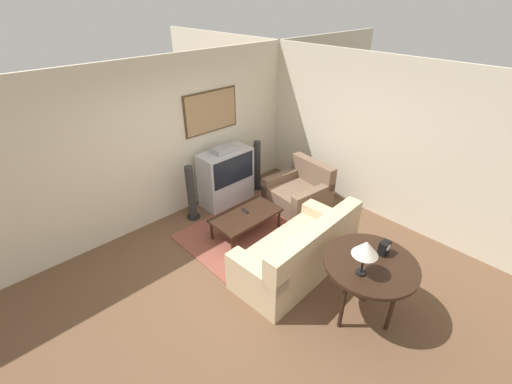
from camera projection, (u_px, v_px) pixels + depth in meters
name	position (u px, v px, depth m)	size (l,w,h in m)	color
ground_plane	(255.00, 270.00, 4.96)	(12.00, 12.00, 0.00)	brown
wall_back	(167.00, 142.00, 5.61)	(12.00, 0.10, 2.70)	beige
wall_right	(368.00, 137.00, 5.82)	(0.06, 12.00, 2.70)	beige
area_rug	(255.00, 231.00, 5.76)	(2.24, 1.72, 0.01)	brown
tv	(226.00, 177.00, 6.32)	(0.98, 0.49, 1.13)	#B7B7BC
couch	(299.00, 253.00, 4.79)	(1.92, 0.97, 0.92)	#CCB289
armchair	(299.00, 193.00, 6.33)	(1.02, 1.04, 0.83)	brown
coffee_table	(246.00, 216.00, 5.54)	(1.12, 0.61, 0.38)	black
console_table	(370.00, 267.00, 3.95)	(1.08, 1.08, 0.82)	black
table_lamp	(366.00, 249.00, 3.59)	(0.28, 0.28, 0.44)	black
mantel_clock	(384.00, 248.00, 4.00)	(0.14, 0.10, 0.17)	black
remote	(245.00, 211.00, 5.59)	(0.06, 0.16, 0.02)	black
speaker_tower_left	(191.00, 194.00, 5.88)	(0.24, 0.24, 1.01)	black
speaker_tower_right	(257.00, 167.00, 6.80)	(0.24, 0.24, 1.01)	black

